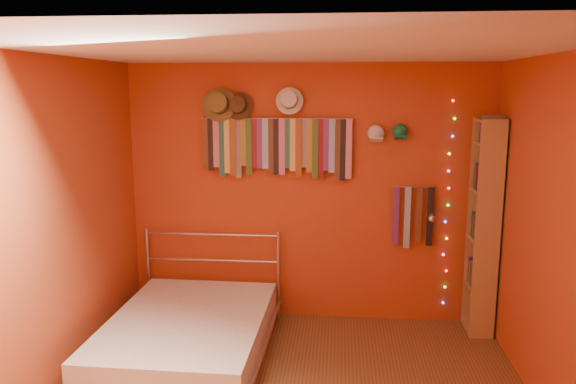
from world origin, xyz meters
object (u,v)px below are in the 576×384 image
(bookshelf, at_px, (488,227))
(bed, at_px, (188,337))
(tie_rack, at_px, (277,145))
(reading_lamp, at_px, (431,218))

(bookshelf, relative_size, bed, 1.07)
(tie_rack, xyz_separation_m, reading_lamp, (1.44, -0.15, -0.64))
(tie_rack, bearing_deg, bookshelf, -4.52)
(reading_lamp, bearing_deg, tie_rack, 174.09)
(tie_rack, xyz_separation_m, bed, (-0.65, -0.97, -1.52))
(reading_lamp, bearing_deg, bookshelf, -0.62)
(tie_rack, distance_m, bookshelf, 2.09)
(reading_lamp, relative_size, bed, 0.15)
(bookshelf, distance_m, bed, 2.85)
(tie_rack, relative_size, bookshelf, 0.72)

